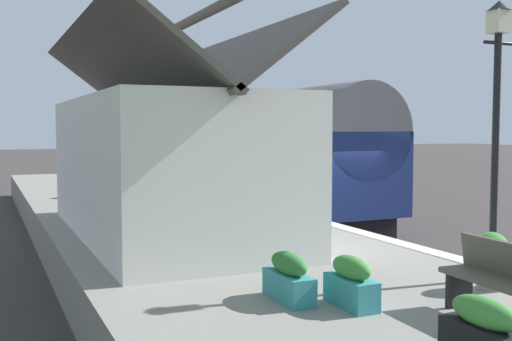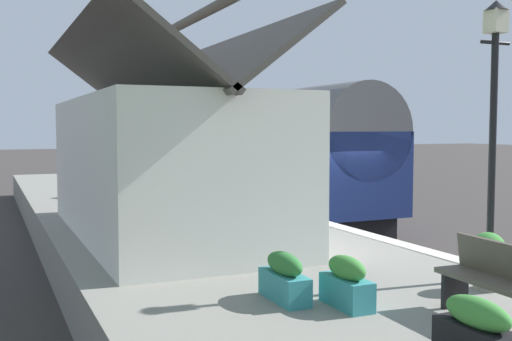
% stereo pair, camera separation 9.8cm
% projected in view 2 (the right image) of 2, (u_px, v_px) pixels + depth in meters
% --- Properties ---
extents(ground_plane, '(160.00, 160.00, 0.00)m').
position_uv_depth(ground_plane, '(325.00, 245.00, 16.15)').
color(ground_plane, '#383330').
extents(platform, '(32.00, 6.06, 0.94)m').
position_uv_depth(platform, '(178.00, 238.00, 14.49)').
color(platform, gray).
rests_on(platform, ground).
extents(platform_edge_coping, '(32.00, 0.36, 0.02)m').
position_uv_depth(platform_edge_coping, '(285.00, 212.00, 15.60)').
color(platform_edge_coping, beige).
rests_on(platform_edge_coping, platform).
extents(rail_near, '(52.00, 0.08, 0.14)m').
position_uv_depth(rail_near, '(376.00, 238.00, 16.80)').
color(rail_near, gray).
rests_on(rail_near, ground).
extents(rail_far, '(52.00, 0.08, 0.14)m').
position_uv_depth(rail_far, '(331.00, 242.00, 16.22)').
color(rail_far, gray).
rests_on(rail_far, ground).
extents(train, '(9.93, 2.73, 4.32)m').
position_uv_depth(train, '(286.00, 154.00, 20.12)').
color(train, black).
rests_on(train, ground).
extents(station_building, '(8.17, 3.53, 5.06)m').
position_uv_depth(station_building, '(161.00, 160.00, 12.32)').
color(station_building, white).
rests_on(station_building, platform).
extents(bench_mid_platform, '(1.41, 0.45, 0.88)m').
position_uv_depth(bench_mid_platform, '(144.00, 175.00, 21.60)').
color(bench_mid_platform, brown).
rests_on(bench_mid_platform, platform).
extents(bench_near_building, '(1.41, 0.48, 0.88)m').
position_uv_depth(bench_near_building, '(494.00, 279.00, 6.77)').
color(bench_near_building, brown).
rests_on(bench_near_building, platform).
extents(planter_under_sign, '(0.70, 0.70, 0.91)m').
position_uv_depth(planter_under_sign, '(141.00, 189.00, 17.08)').
color(planter_under_sign, '#9E5138').
rests_on(planter_under_sign, platform).
extents(planter_edge_far, '(0.78, 0.32, 0.62)m').
position_uv_depth(planter_edge_far, '(347.00, 283.00, 7.31)').
color(planter_edge_far, teal).
rests_on(planter_edge_far, platform).
extents(planter_edge_near, '(0.94, 0.32, 0.61)m').
position_uv_depth(planter_edge_near, '(145.00, 171.00, 26.22)').
color(planter_edge_near, gray).
rests_on(planter_edge_near, platform).
extents(planter_bench_right, '(0.88, 0.32, 0.61)m').
position_uv_depth(planter_bench_right, '(284.00, 278.00, 7.57)').
color(planter_bench_right, teal).
rests_on(planter_bench_right, platform).
extents(planter_bench_left, '(0.86, 0.32, 0.60)m').
position_uv_depth(planter_bench_left, '(477.00, 331.00, 5.58)').
color(planter_bench_left, black).
rests_on(planter_bench_left, platform).
extents(planter_by_door, '(0.60, 0.60, 0.95)m').
position_uv_depth(planter_by_door, '(94.00, 180.00, 18.98)').
color(planter_by_door, gray).
rests_on(planter_by_door, platform).
extents(planter_corner_building, '(0.47, 0.47, 0.77)m').
position_uv_depth(planter_corner_building, '(488.00, 258.00, 8.10)').
color(planter_corner_building, gray).
rests_on(planter_corner_building, platform).
extents(lamp_post_platform, '(0.32, 0.50, 3.90)m').
position_uv_depth(lamp_post_platform, '(494.00, 88.00, 8.47)').
color(lamp_post_platform, black).
rests_on(lamp_post_platform, platform).
extents(station_sign_board, '(0.96, 0.06, 1.57)m').
position_uv_depth(station_sign_board, '(189.00, 157.00, 20.10)').
color(station_sign_board, black).
rests_on(station_sign_board, platform).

